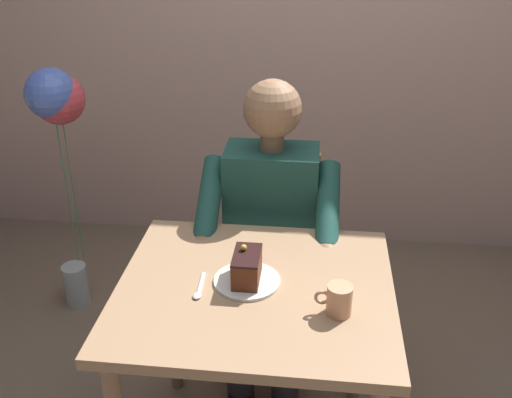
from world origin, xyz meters
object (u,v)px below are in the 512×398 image
Objects in this scene: dessert_spoon at (199,290)px; dining_table at (255,314)px; seated_person at (269,234)px; coffee_cup at (339,299)px; balloon_display at (58,121)px; cake_slice at (247,267)px; chair at (272,248)px.

dining_table is at bearing -165.07° from dessert_spoon.
coffee_cup is at bearing 112.60° from seated_person.
balloon_display is at bearing -21.00° from seated_person.
coffee_cup is 0.09× the size of balloon_display.
dining_table is 0.17m from cake_slice.
seated_person is 8.90× the size of cake_slice.
seated_person is at bearing -90.00° from dining_table.
coffee_cup is 1.58m from balloon_display.
seated_person is (0.00, -0.50, 0.00)m from dining_table.
cake_slice is (0.03, 0.48, 0.16)m from seated_person.
chair reaches higher than cake_slice.
balloon_display is (0.82, -0.92, 0.19)m from dessert_spoon.
cake_slice reaches higher than dining_table.
cake_slice is at bearing 86.76° from seated_person.
dining_table is 0.31m from coffee_cup.
balloon_display is at bearing -41.96° from cake_slice.
cake_slice is 1.29m from balloon_display.
chair is at bearing 168.05° from balloon_display.
chair is 8.11× the size of coffee_cup.
chair is 0.73m from cake_slice.
dessert_spoon is (0.17, 0.04, 0.11)m from dining_table.
dining_table is at bearing 148.23° from cake_slice.
balloon_display is at bearing -38.51° from coffee_cup.
coffee_cup is (-0.25, 0.77, 0.32)m from chair.
dining_table is 0.68× the size of seated_person.
balloon_display is (0.98, -0.21, 0.47)m from chair.
coffee_cup reaches higher than dessert_spoon.
coffee_cup is at bearing 156.17° from cake_slice.
seated_person reaches higher than cake_slice.
dining_table is at bearing -22.91° from coffee_cup.
cake_slice is (0.03, -0.02, 0.16)m from dining_table.
chair is 0.71× the size of seated_person.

